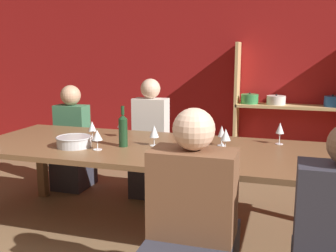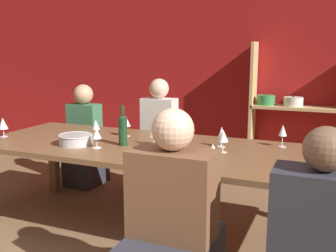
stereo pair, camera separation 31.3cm
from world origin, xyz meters
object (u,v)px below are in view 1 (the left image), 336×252
Objects in this scene: wine_glass_red_c at (92,127)px; wine_glass_white_a at (226,135)px; mixing_bowl at (74,141)px; person_far_a at (151,152)px; wine_bottle_green at (123,130)px; wine_glass_empty_d at (280,129)px; wine_glass_empty_e at (222,132)px; shelf_unit at (287,127)px; person_far_b at (73,149)px; wine_glass_red_d at (97,136)px; person_near_b at (192,243)px; wine_glass_red_a at (222,149)px; wine_glass_empty_b at (122,123)px; dining_table at (164,155)px; wine_glass_red_b at (154,132)px.

wine_glass_red_c is 0.94× the size of wine_glass_white_a.
mixing_bowl is 0.23× the size of person_far_a.
person_far_a is (-0.10, 0.93, -0.41)m from wine_bottle_green.
wine_glass_empty_d is 0.48m from wine_glass_empty_e.
wine_glass_white_a is at bearing 6.93° from wine_bottle_green.
wine_bottle_green is 0.27× the size of person_far_a.
shelf_unit is at bearing 78.23° from wine_glass_white_a.
person_far_b reaches higher than wine_glass_empty_d.
wine_glass_red_d is 0.13× the size of person_near_b.
wine_glass_empty_d is 0.15× the size of person_near_b.
wine_glass_red_c is (-1.57, -2.05, 0.28)m from shelf_unit.
wine_glass_red_d is at bearing -155.06° from wine_glass_empty_e.
person_far_b reaches higher than wine_glass_white_a.
wine_glass_red_d is (-0.98, 0.17, -0.01)m from wine_glass_red_a.
wine_glass_empty_b is at bearing 64.29° from mixing_bowl.
person_far_b reaches higher than wine_glass_red_a.
wine_glass_white_a is at bearing 136.96° from person_far_a.
person_far_a is at bearing 96.19° from wine_bottle_green.
dining_table is 0.68m from wine_glass_red_a.
wine_glass_empty_b is at bearing 151.90° from dining_table.
wine_bottle_green is at bearing -159.35° from wine_glass_empty_d.
shelf_unit is 1.83m from person_far_a.
wine_glass_white_a is 0.97m from wine_glass_red_d.
wine_glass_red_b is 0.15× the size of person_far_b.
person_far_b reaches higher than mixing_bowl.
dining_table is 18.49× the size of wine_glass_red_b.
wine_glass_white_a is (1.13, -0.04, 0.01)m from wine_glass_red_c.
shelf_unit is 1.77m from wine_glass_empty_d.
wine_glass_red_a is 0.74m from wine_glass_red_b.
wine_glass_white_a is at bearing 14.92° from wine_glass_red_d.
shelf_unit reaches higher than wine_glass_white_a.
wine_glass_empty_d is (1.32, 0.12, -0.00)m from wine_glass_empty_b.
wine_glass_red_a is at bearing -9.56° from mixing_bowl.
person_far_b is at bearing 168.38° from wine_glass_empty_d.
wine_glass_red_d is (-0.15, -0.15, -0.02)m from wine_bottle_green.
wine_glass_empty_b is at bearing 145.92° from person_far_b.
wine_glass_empty_d is at bearing 159.14° from person_far_a.
wine_glass_red_c is (0.02, 0.26, 0.07)m from mixing_bowl.
wine_glass_empty_b is (-0.98, 0.65, 0.01)m from wine_glass_red_a.
wine_glass_empty_e is at bearing 99.79° from wine_glass_red_a.
mixing_bowl is at bearing 121.54° from person_far_b.
wine_glass_red_a reaches higher than wine_glass_empty_e.
wine_glass_white_a is at bearing 2.82° from dining_table.
person_near_b is (0.76, -0.81, -0.44)m from wine_bottle_green.
wine_glass_red_a is at bearing 126.71° from person_far_a.
wine_bottle_green is 2.10× the size of wine_glass_red_d.
wine_glass_red_a is (0.83, -0.33, -0.01)m from wine_bottle_green.
wine_bottle_green reaches higher than wine_glass_red_a.
wine_glass_red_b is 1.08× the size of wine_glass_red_d.
wine_glass_empty_e is (0.88, 0.41, 0.00)m from wine_glass_red_d.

